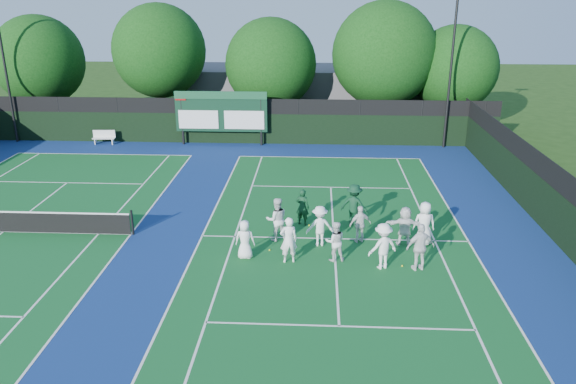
{
  "coord_description": "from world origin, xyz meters",
  "views": [
    {
      "loc": [
        -0.81,
        -20.16,
        9.69
      ],
      "look_at": [
        -2.0,
        3.0,
        1.3
      ],
      "focal_mm": 35.0,
      "sensor_mm": 36.0,
      "label": 1
    }
  ],
  "objects_px": {
    "tennis_net": "(2,221)",
    "coach_left": "(302,207)",
    "bench": "(104,137)",
    "scoreboard": "(221,112)"
  },
  "relations": [
    {
      "from": "tennis_net",
      "to": "coach_left",
      "type": "relative_size",
      "value": 6.9
    },
    {
      "from": "tennis_net",
      "to": "bench",
      "type": "distance_m",
      "value": 14.39
    },
    {
      "from": "scoreboard",
      "to": "tennis_net",
      "type": "xyz_separation_m",
      "value": [
        -6.99,
        -14.59,
        -1.7
      ]
    },
    {
      "from": "tennis_net",
      "to": "coach_left",
      "type": "bearing_deg",
      "value": 6.53
    },
    {
      "from": "bench",
      "to": "scoreboard",
      "type": "bearing_deg",
      "value": 1.6
    },
    {
      "from": "tennis_net",
      "to": "coach_left",
      "type": "xyz_separation_m",
      "value": [
        12.66,
        1.45,
        0.33
      ]
    },
    {
      "from": "bench",
      "to": "coach_left",
      "type": "bearing_deg",
      "value": -43.69
    },
    {
      "from": "scoreboard",
      "to": "coach_left",
      "type": "height_order",
      "value": "scoreboard"
    },
    {
      "from": "bench",
      "to": "tennis_net",
      "type": "bearing_deg",
      "value": -86.56
    },
    {
      "from": "scoreboard",
      "to": "bench",
      "type": "xyz_separation_m",
      "value": [
        -7.85,
        -0.22,
        -1.69
      ]
    }
  ]
}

